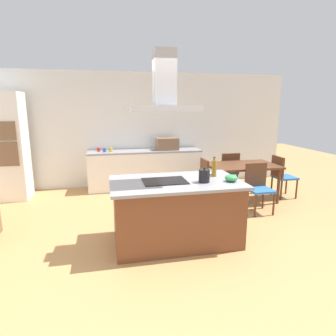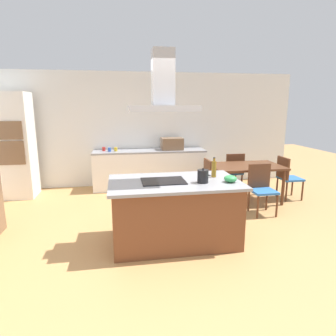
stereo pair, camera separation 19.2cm
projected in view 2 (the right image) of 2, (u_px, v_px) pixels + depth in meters
The scene contains 19 objects.
ground at pixel (160, 206), 5.66m from camera, with size 16.00×16.00×0.00m, color tan.
wall_back at pixel (149, 130), 7.06m from camera, with size 7.20×0.10×2.70m, color white.
kitchen_island at pixel (175, 211), 4.12m from camera, with size 1.82×1.08×0.90m.
cooktop at pixel (163, 181), 4.00m from camera, with size 0.60×0.44×0.01m, color black.
tea_kettle at pixel (203, 176), 3.92m from camera, with size 0.20×0.15×0.20m.
olive_oil_bottle at pixel (214, 169), 4.23m from camera, with size 0.07×0.07×0.29m.
mixing_bowl at pixel (230, 179), 3.96m from camera, with size 0.18×0.18×0.10m, color #33934C.
back_counter at pixel (150, 169), 6.89m from camera, with size 2.63×0.62×0.90m.
countertop_microwave at pixel (172, 144), 6.85m from camera, with size 0.50×0.38×0.28m, color brown.
coffee_mug_red at pixel (104, 149), 6.67m from camera, with size 0.08×0.08×0.09m, color red.
coffee_mug_blue at pixel (109, 150), 6.59m from camera, with size 0.08×0.08×0.09m, color #2D56B2.
coffee_mug_yellow at pixel (116, 149), 6.64m from camera, with size 0.08×0.08×0.09m, color gold.
wall_oven_stack at pixel (15, 146), 6.06m from camera, with size 0.70×0.66×2.20m.
dining_table at pixel (246, 169), 5.84m from camera, with size 1.40×0.90×0.75m.
chair_at_right_end at pixel (287, 175), 6.03m from camera, with size 0.42×0.42×0.89m.
chair_at_left_end at pixel (202, 179), 5.73m from camera, with size 0.42×0.42×0.89m.
chair_facing_island at pixel (261, 186), 5.24m from camera, with size 0.42×0.42×0.89m.
chair_facing_back_wall at pixel (233, 170), 6.52m from camera, with size 0.42×0.42×0.89m.
range_hood at pixel (163, 92), 3.75m from camera, with size 0.90×0.55×0.78m.
Camera 2 is at (-0.75, -3.83, 1.93)m, focal length 30.96 mm.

